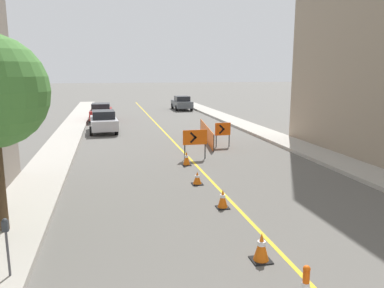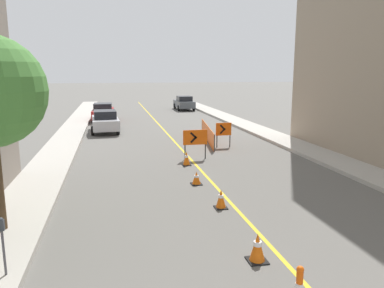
% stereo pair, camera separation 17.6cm
% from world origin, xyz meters
% --- Properties ---
extents(lane_stripe, '(0.12, 56.02, 0.01)m').
position_xyz_m(lane_stripe, '(0.00, 28.01, 0.00)').
color(lane_stripe, gold).
rests_on(lane_stripe, ground_plane).
extents(sidewalk_left, '(1.92, 56.02, 0.18)m').
position_xyz_m(sidewalk_left, '(-6.69, 28.01, 0.09)').
color(sidewalk_left, '#ADA89E').
rests_on(sidewalk_left, ground_plane).
extents(sidewalk_right, '(1.92, 56.02, 0.18)m').
position_xyz_m(sidewalk_right, '(6.69, 28.01, 0.09)').
color(sidewalk_right, '#ADA89E').
rests_on(sidewalk_right, ground_plane).
extents(traffic_cone_third, '(0.46, 0.46, 0.69)m').
position_xyz_m(traffic_cone_third, '(-0.61, 9.16, 0.34)').
color(traffic_cone_third, black).
rests_on(traffic_cone_third, ground_plane).
extents(traffic_cone_fourth, '(0.40, 0.40, 0.62)m').
position_xyz_m(traffic_cone_fourth, '(-0.46, 12.66, 0.31)').
color(traffic_cone_fourth, black).
rests_on(traffic_cone_fourth, ground_plane).
extents(traffic_cone_fifth, '(0.42, 0.42, 0.51)m').
position_xyz_m(traffic_cone_fifth, '(-0.66, 15.34, 0.25)').
color(traffic_cone_fifth, black).
rests_on(traffic_cone_fifth, ground_plane).
extents(traffic_cone_farthest, '(0.40, 0.40, 0.68)m').
position_xyz_m(traffic_cone_farthest, '(-0.44, 18.40, 0.33)').
color(traffic_cone_farthest, black).
rests_on(traffic_cone_farthest, ground_plane).
extents(arrow_barricade_primary, '(1.23, 0.09, 1.48)m').
position_xyz_m(arrow_barricade_primary, '(0.23, 19.54, 1.06)').
color(arrow_barricade_primary, '#EF560C').
rests_on(arrow_barricade_primary, ground_plane).
extents(arrow_barricade_secondary, '(0.93, 0.10, 1.42)m').
position_xyz_m(arrow_barricade_secondary, '(2.51, 22.19, 0.99)').
color(arrow_barricade_secondary, '#EF560C').
rests_on(arrow_barricade_secondary, ground_plane).
extents(safety_mesh_fence, '(0.99, 6.77, 0.98)m').
position_xyz_m(safety_mesh_fence, '(2.08, 24.29, 0.49)').
color(safety_mesh_fence, '#EF560C').
rests_on(safety_mesh_fence, ground_plane).
extents(parked_car_curb_near, '(2.03, 4.39, 1.59)m').
position_xyz_m(parked_car_curb_near, '(-4.28, 29.25, 0.80)').
color(parked_car_curb_near, '#B7B7BC').
rests_on(parked_car_curb_near, ground_plane).
extents(parked_car_curb_mid, '(1.95, 4.34, 1.59)m').
position_xyz_m(parked_car_curb_mid, '(-4.54, 35.66, 0.80)').
color(parked_car_curb_mid, maroon).
rests_on(parked_car_curb_mid, ground_plane).
extents(parked_car_curb_far, '(1.93, 4.31, 1.59)m').
position_xyz_m(parked_car_curb_far, '(4.35, 43.76, 0.80)').
color(parked_car_curb_far, '#474C51').
rests_on(parked_car_curb_far, ground_plane).
extents(parking_meter_near_curb, '(0.12, 0.11, 1.26)m').
position_xyz_m(parking_meter_near_curb, '(-6.08, 9.42, 1.07)').
color(parking_meter_near_curb, '#4C4C51').
rests_on(parking_meter_near_curb, sidewalk_left).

